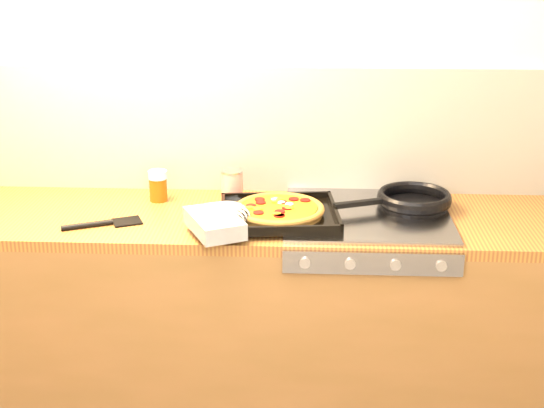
# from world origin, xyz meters

# --- Properties ---
(room_shell) EXTENTS (3.20, 3.20, 3.20)m
(room_shell) POSITION_xyz_m (0.00, 1.39, 1.15)
(room_shell) COLOR white
(room_shell) RESTS_ON ground
(counter_run) EXTENTS (3.20, 0.62, 0.90)m
(counter_run) POSITION_xyz_m (0.00, 1.10, 0.45)
(counter_run) COLOR brown
(counter_run) RESTS_ON ground
(stovetop) EXTENTS (0.60, 0.56, 0.02)m
(stovetop) POSITION_xyz_m (0.45, 1.10, 0.91)
(stovetop) COLOR gray
(stovetop) RESTS_ON counter_run
(pizza_on_tray) EXTENTS (0.56, 0.52, 0.07)m
(pizza_on_tray) POSITION_xyz_m (0.07, 0.99, 0.94)
(pizza_on_tray) COLOR black
(pizza_on_tray) RESTS_ON stovetop
(frying_pan) EXTENTS (0.49, 0.36, 0.05)m
(frying_pan) POSITION_xyz_m (0.62, 1.18, 0.94)
(frying_pan) COLOR black
(frying_pan) RESTS_ON stovetop
(tomato_can) EXTENTS (0.11, 0.11, 0.12)m
(tomato_can) POSITION_xyz_m (-0.06, 1.26, 0.96)
(tomato_can) COLOR #9A160C
(tomato_can) RESTS_ON counter_run
(juice_glass) EXTENTS (0.08, 0.08, 0.12)m
(juice_glass) POSITION_xyz_m (-0.35, 1.24, 0.96)
(juice_glass) COLOR #C4400B
(juice_glass) RESTS_ON counter_run
(wooden_spoon) EXTENTS (0.30, 0.04, 0.02)m
(wooden_spoon) POSITION_xyz_m (0.20, 1.25, 0.91)
(wooden_spoon) COLOR #B3744C
(wooden_spoon) RESTS_ON counter_run
(black_spatula) EXTENTS (0.28, 0.16, 0.02)m
(black_spatula) POSITION_xyz_m (-0.50, 0.96, 0.91)
(black_spatula) COLOR black
(black_spatula) RESTS_ON counter_run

